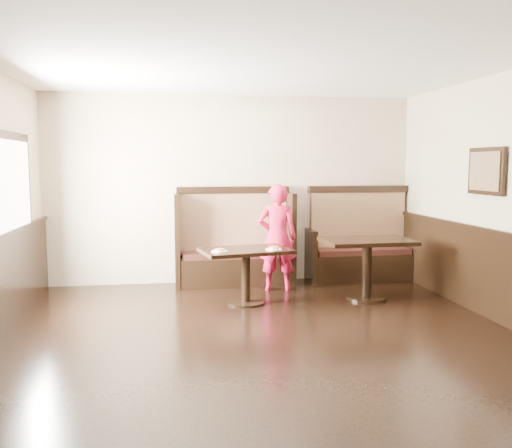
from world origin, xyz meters
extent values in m
plane|color=black|center=(0.00, 0.00, 0.00)|extent=(7.00, 7.00, 0.00)
plane|color=#C9B592|center=(0.00, 3.50, 1.40)|extent=(5.50, 0.00, 5.50)
plane|color=white|center=(0.00, 0.00, 2.80)|extent=(7.00, 7.00, 0.00)
cube|color=black|center=(-2.71, 1.90, 1.55)|extent=(0.05, 1.50, 1.20)
cube|color=white|center=(-2.69, 1.90, 1.55)|extent=(0.01, 1.30, 1.00)
cube|color=black|center=(2.71, 1.20, 1.70)|extent=(0.04, 0.70, 0.55)
cube|color=olive|center=(2.69, 1.20, 1.70)|extent=(0.01, 0.60, 0.45)
cube|color=black|center=(0.00, 3.22, 0.21)|extent=(1.60, 0.50, 0.42)
cube|color=black|center=(0.00, 3.22, 0.46)|extent=(1.54, 0.46, 0.09)
cube|color=#4B0F13|center=(0.00, 3.43, 0.90)|extent=(1.60, 0.12, 0.92)
cube|color=black|center=(0.00, 3.43, 1.40)|extent=(1.68, 0.16, 0.10)
cube|color=black|center=(-0.84, 3.32, 0.68)|extent=(0.07, 0.72, 1.36)
cube|color=black|center=(0.84, 3.32, 0.68)|extent=(0.07, 0.72, 1.36)
cube|color=black|center=(1.95, 3.22, 0.21)|extent=(1.50, 0.50, 0.42)
cube|color=black|center=(1.95, 3.22, 0.46)|extent=(1.44, 0.46, 0.09)
cube|color=#4B0F13|center=(1.95, 3.43, 0.90)|extent=(1.50, 0.12, 0.92)
cube|color=black|center=(1.95, 3.43, 1.40)|extent=(1.58, 0.16, 0.10)
cube|color=black|center=(1.16, 3.32, 0.40)|extent=(0.07, 0.72, 0.80)
cube|color=black|center=(2.74, 3.32, 0.40)|extent=(0.07, 0.72, 0.80)
cube|color=black|center=(0.01, 2.12, 0.69)|extent=(1.23, 0.90, 0.05)
cylinder|color=black|center=(0.01, 2.12, 0.33)|extent=(0.11, 0.11, 0.65)
cylinder|color=black|center=(0.01, 2.12, 0.01)|extent=(0.48, 0.48, 0.03)
cube|color=black|center=(1.63, 2.12, 0.77)|extent=(1.17, 0.78, 0.05)
cylinder|color=black|center=(1.63, 2.12, 0.38)|extent=(0.13, 0.13, 0.73)
cylinder|color=black|center=(1.63, 2.12, 0.02)|extent=(0.54, 0.54, 0.03)
imported|color=red|center=(0.55, 2.78, 0.75)|extent=(0.60, 0.45, 1.51)
cylinder|color=white|center=(-0.33, 1.96, 0.71)|extent=(0.21, 0.21, 0.01)
cylinder|color=tan|center=(-0.33, 1.96, 0.73)|extent=(0.13, 0.13, 0.02)
cylinder|color=#EABA54|center=(-0.33, 1.96, 0.74)|extent=(0.11, 0.11, 0.01)
cylinder|color=white|center=(0.35, 2.01, 0.71)|extent=(0.21, 0.21, 0.01)
cylinder|color=tan|center=(0.35, 2.01, 0.73)|extent=(0.13, 0.13, 0.02)
cylinder|color=#EABA54|center=(0.35, 2.01, 0.74)|extent=(0.11, 0.11, 0.01)
camera|label=1|loc=(-0.91, -4.62, 1.78)|focal=38.00mm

